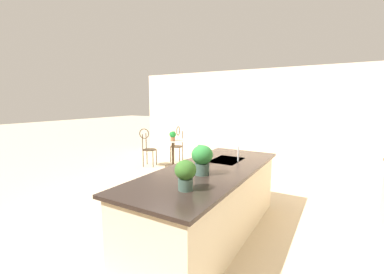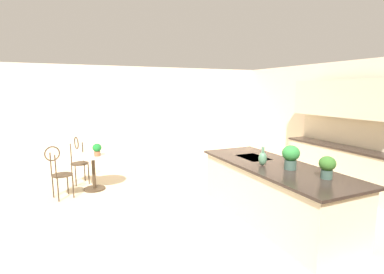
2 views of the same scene
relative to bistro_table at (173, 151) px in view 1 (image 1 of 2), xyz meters
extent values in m
plane|color=beige|center=(2.39, 1.61, -0.45)|extent=(40.00, 40.00, 0.00)
cube|color=beige|center=(-1.87, 1.61, 0.90)|extent=(0.12, 7.80, 2.70)
cube|color=beige|center=(2.69, 2.46, -0.01)|extent=(2.70, 0.96, 0.88)
cube|color=#2D231E|center=(2.69, 2.46, 0.45)|extent=(2.80, 1.06, 0.04)
cube|color=#B2B5BA|center=(2.14, 2.46, 0.46)|extent=(0.56, 0.40, 0.03)
cylinder|color=#3D2D1E|center=(0.00, 0.00, -0.43)|extent=(0.44, 0.44, 0.03)
cylinder|color=#3D2D1E|center=(0.00, 0.00, -0.07)|extent=(0.07, 0.07, 0.69)
cylinder|color=#B2C6C1|center=(0.00, 0.00, 0.29)|extent=(0.80, 0.80, 0.01)
cylinder|color=#3D2D1E|center=(0.07, -0.51, -0.22)|extent=(0.03, 0.03, 0.45)
cylinder|color=#3D2D1E|center=(0.34, -0.42, -0.22)|extent=(0.03, 0.03, 0.45)
cylinder|color=#3D2D1E|center=(0.17, -0.78, -0.22)|extent=(0.03, 0.03, 0.45)
cylinder|color=#3D2D1E|center=(0.43, -0.68, -0.22)|extent=(0.03, 0.03, 0.45)
cylinder|color=#3D2D1E|center=(0.25, -0.60, 0.01)|extent=(0.48, 0.48, 0.02)
cylinder|color=#3D2D1E|center=(0.18, -0.78, 0.23)|extent=(0.03, 0.03, 0.45)
cylinder|color=#3D2D1E|center=(0.43, -0.70, 0.23)|extent=(0.03, 0.03, 0.45)
torus|color=#3D2D1E|center=(0.30, -0.74, 0.45)|extent=(0.12, 0.28, 0.28)
cylinder|color=#3D2D1E|center=(-0.44, -0.07, -0.22)|extent=(0.03, 0.03, 0.45)
cylinder|color=#3D2D1E|center=(-0.37, -0.34, -0.22)|extent=(0.03, 0.03, 0.45)
cylinder|color=#3D2D1E|center=(-0.71, -0.14, -0.22)|extent=(0.03, 0.03, 0.45)
cylinder|color=#3D2D1E|center=(-0.64, -0.41, -0.22)|extent=(0.03, 0.03, 0.45)
cylinder|color=#3D2D1E|center=(-0.54, -0.24, 0.01)|extent=(0.46, 0.46, 0.02)
cylinder|color=#3D2D1E|center=(-0.72, -0.15, 0.23)|extent=(0.03, 0.03, 0.45)
cylinder|color=#3D2D1E|center=(-0.65, -0.40, 0.23)|extent=(0.03, 0.03, 0.45)
torus|color=#3D2D1E|center=(-0.69, -0.28, 0.45)|extent=(0.28, 0.09, 0.28)
cylinder|color=#B2B5BA|center=(2.14, 2.64, 0.58)|extent=(0.02, 0.02, 0.22)
cylinder|color=#9E603D|center=(0.11, 0.08, 0.34)|extent=(0.12, 0.12, 0.10)
ellipsoid|color=#1D7A2E|center=(0.11, 0.08, 0.47)|extent=(0.18, 0.18, 0.16)
cylinder|color=#385147|center=(3.54, 2.61, 0.53)|extent=(0.15, 0.15, 0.12)
ellipsoid|color=#336625|center=(3.54, 2.61, 0.68)|extent=(0.21, 0.21, 0.19)
cylinder|color=#385147|center=(2.99, 2.50, 0.54)|extent=(0.17, 0.17, 0.14)
ellipsoid|color=#2B7D36|center=(2.99, 2.50, 0.71)|extent=(0.25, 0.25, 0.23)
ellipsoid|color=#4C7A5B|center=(2.64, 2.27, 0.58)|extent=(0.13, 0.13, 0.21)
cylinder|color=#4C7A5B|center=(2.64, 2.27, 0.72)|extent=(0.04, 0.04, 0.08)
camera|label=1|loc=(5.58, 3.88, 1.34)|focal=23.75mm
camera|label=2|loc=(6.19, -0.51, 1.63)|focal=27.17mm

